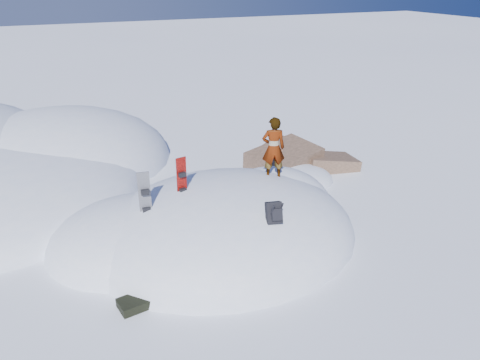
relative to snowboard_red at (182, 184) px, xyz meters
name	(u,v)px	position (x,y,z in m)	size (l,w,h in m)	color
ground	(225,237)	(1.00, -0.29, -1.59)	(120.00, 120.00, 0.00)	white
snow_mound	(216,234)	(0.82, -0.05, -1.59)	(8.00, 6.00, 3.00)	white
rock_outcrop	(292,173)	(4.71, 2.72, -1.57)	(4.68, 4.41, 1.68)	brown
snowboard_red	(182,184)	(0.00, 0.00, 0.00)	(0.27, 0.17, 1.42)	red
snowboard_dark	(146,203)	(-0.99, -0.28, -0.18)	(0.30, 0.20, 1.54)	black
backpack	(274,213)	(1.51, -1.98, -0.16)	(0.43, 0.51, 0.58)	black
gear_pile	(138,301)	(-1.68, -2.11, -1.47)	(0.94, 0.71, 0.25)	black
person	(273,148)	(2.59, 0.15, 0.50)	(0.62, 0.41, 1.70)	slate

